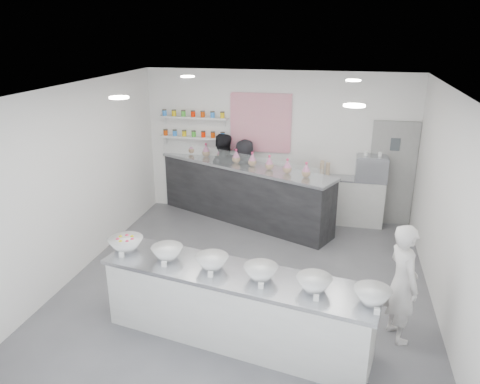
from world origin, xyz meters
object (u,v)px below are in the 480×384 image
object	(u,v)px
espresso_machine	(372,168)
staff_left	(222,175)
prep_counter	(236,306)
staff_right	(245,179)
back_bar	(244,193)
espresso_ledge	(351,201)
woman_prep	(402,283)

from	to	relation	value
espresso_machine	staff_left	distance (m)	3.02
prep_counter	staff_left	size ratio (longest dim) A/B	2.00
espresso_machine	staff_right	xyz separation A→B (m)	(-2.51, -0.05, -0.37)
staff_left	staff_right	bearing A→B (deg)	163.82
back_bar	staff_left	bearing A→B (deg)	178.97
prep_counter	back_bar	xyz separation A→B (m)	(-0.73, 3.85, 0.12)
staff_left	back_bar	bearing A→B (deg)	138.58
espresso_ledge	staff_right	distance (m)	2.20
espresso_machine	staff_right	world-z (taller)	staff_right
espresso_ledge	espresso_machine	bearing A→B (deg)	0.00
prep_counter	espresso_ledge	size ratio (longest dim) A/B	2.68
back_bar	staff_left	world-z (taller)	staff_left
back_bar	espresso_machine	xyz separation A→B (m)	(2.48, 0.30, 0.60)
prep_counter	woman_prep	bearing A→B (deg)	24.60
espresso_ledge	staff_right	world-z (taller)	staff_right
espresso_ledge	staff_left	size ratio (longest dim) A/B	0.74
prep_counter	back_bar	distance (m)	3.92
espresso_machine	espresso_ledge	bearing A→B (deg)	180.00
prep_counter	espresso_ledge	bearing A→B (deg)	82.03
espresso_ledge	woman_prep	distance (m)	3.72
back_bar	espresso_ledge	bearing A→B (deg)	32.33
prep_counter	staff_right	world-z (taller)	staff_right
back_bar	espresso_machine	size ratio (longest dim) A/B	6.39
espresso_ledge	staff_right	size ratio (longest dim) A/B	0.79
prep_counter	staff_left	world-z (taller)	staff_left
prep_counter	woman_prep	xyz separation A→B (m)	(2.01, 0.50, 0.31)
woman_prep	staff_right	world-z (taller)	staff_right
prep_counter	espresso_ledge	distance (m)	4.38
woman_prep	espresso_machine	bearing A→B (deg)	-18.22
staff_right	espresso_ledge	bearing A→B (deg)	166.82
back_bar	espresso_machine	distance (m)	2.56
woman_prep	staff_left	distance (m)	4.86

